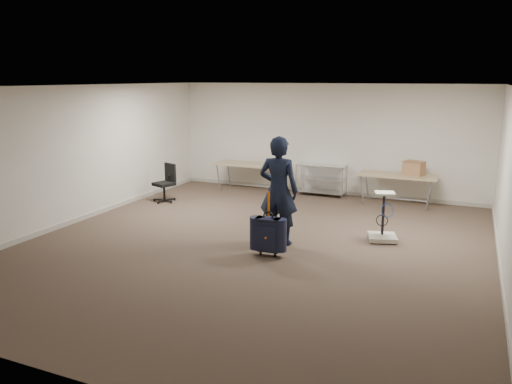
% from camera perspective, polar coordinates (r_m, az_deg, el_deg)
% --- Properties ---
extents(ground, '(9.00, 9.00, 0.00)m').
position_cam_1_polar(ground, '(9.04, -0.03, -6.04)').
color(ground, '#49382C').
rests_on(ground, ground).
extents(room_shell, '(8.00, 9.00, 9.00)m').
position_cam_1_polar(room_shell, '(10.25, 3.04, -3.45)').
color(room_shell, white).
rests_on(room_shell, ground).
extents(folding_table_left, '(1.80, 0.75, 0.73)m').
position_cam_1_polar(folding_table_left, '(13.13, -0.80, 3.03)').
color(folding_table_left, '#9E8861').
rests_on(folding_table_left, ground).
extents(folding_table_right, '(1.80, 0.75, 0.73)m').
position_cam_1_polar(folding_table_right, '(12.11, 15.85, 1.68)').
color(folding_table_right, '#9E8861').
rests_on(folding_table_right, ground).
extents(wire_shelf, '(1.22, 0.47, 0.80)m').
position_cam_1_polar(wire_shelf, '(12.76, 7.48, 1.55)').
color(wire_shelf, silver).
rests_on(wire_shelf, ground).
extents(person, '(0.74, 0.51, 1.96)m').
position_cam_1_polar(person, '(8.87, 2.59, 0.15)').
color(person, black).
rests_on(person, ground).
extents(suitcase, '(0.43, 0.27, 1.11)m').
position_cam_1_polar(suitcase, '(8.38, 1.39, -4.86)').
color(suitcase, black).
rests_on(suitcase, ground).
extents(office_chair, '(0.55, 0.56, 0.91)m').
position_cam_1_polar(office_chair, '(12.28, -10.31, 0.22)').
color(office_chair, black).
rests_on(office_chair, ground).
extents(equipment_cart, '(0.62, 0.62, 0.92)m').
position_cam_1_polar(equipment_cart, '(9.49, 14.30, -4.00)').
color(equipment_cart, beige).
rests_on(equipment_cart, ground).
extents(cardboard_box, '(0.52, 0.44, 0.33)m').
position_cam_1_polar(cardboard_box, '(12.11, 17.59, 2.61)').
color(cardboard_box, '#A1774B').
rests_on(cardboard_box, folding_table_right).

